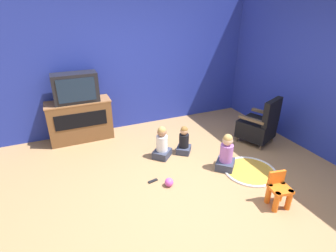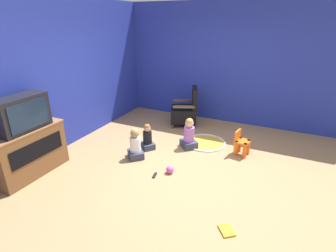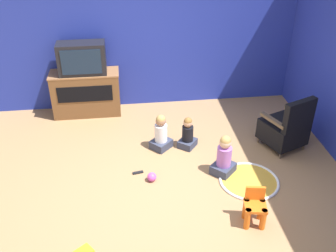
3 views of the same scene
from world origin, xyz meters
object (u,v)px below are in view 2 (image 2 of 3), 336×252
yellow_kid_chair (241,144)px  child_watching_center (135,145)px  television (21,113)px  book (227,230)px  black_armchair (186,111)px  remote_control (155,175)px  toy_ball (170,170)px  child_watching_right (147,138)px  child_watching_left (189,135)px  tv_cabinet (29,151)px

yellow_kid_chair → child_watching_center: bearing=128.4°
television → book: television is taller
black_armchair → remote_control: black_armchair is taller
black_armchair → yellow_kid_chair: bearing=35.2°
television → child_watching_center: (1.18, -1.22, -0.80)m
yellow_kid_chair → toy_ball: yellow_kid_chair is taller
book → black_armchair: bearing=-7.2°
toy_ball → remote_control: bearing=134.0°
yellow_kid_chair → child_watching_right: 1.78m
book → child_watching_center: bearing=23.6°
child_watching_right → yellow_kid_chair: bearing=-124.8°
television → child_watching_left: size_ratio=1.29×
yellow_kid_chair → child_watching_right: bearing=116.9°
television → child_watching_center: bearing=-46.1°
child_watching_left → remote_control: (-1.20, 0.13, -0.25)m
television → book: bearing=-88.3°
book → remote_control: book is taller
television → remote_control: (0.78, -1.83, -1.04)m
tv_cabinet → yellow_kid_chair: tv_cabinet is taller
child_watching_left → child_watching_center: child_watching_left is taller
child_watching_center → yellow_kid_chair: bearing=-105.2°
black_armchair → child_watching_center: bearing=-29.2°
yellow_kid_chair → child_watching_right: (-0.52, 1.70, 0.01)m
child_watching_center → toy_ball: 0.84m
tv_cabinet → book: 3.23m
book → remote_control: bearing=25.6°
yellow_kid_chair → child_watching_center: child_watching_center is taller
tv_cabinet → television: (0.00, -0.03, 0.65)m
black_armchair → child_watching_right: 1.49m
television → black_armchair: size_ratio=0.87×
child_watching_right → tv_cabinet: bearing=89.5°
tv_cabinet → child_watching_right: tv_cabinet is taller
toy_ball → remote_control: size_ratio=0.82×
black_armchair → book: 3.45m
child_watching_right → toy_ball: bearing=179.1°
child_watching_center → remote_control: child_watching_center is taller
child_watching_center → toy_ball: (-0.21, -0.79, -0.19)m
tv_cabinet → television: 0.65m
tv_cabinet → yellow_kid_chair: 3.65m
child_watching_left → toy_ball: bearing=138.0°
child_watching_left → toy_ball: child_watching_left is taller
tv_cabinet → black_armchair: 3.40m
child_watching_left → child_watching_center: bearing=92.5°
yellow_kid_chair → child_watching_left: 1.00m
toy_ball → book: size_ratio=0.50×
television → black_armchair: television is taller
book → child_watching_right: bearing=14.9°
book → tv_cabinet: bearing=54.3°
child_watching_center → black_armchair: bearing=-50.5°
tv_cabinet → television: size_ratio=1.50×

